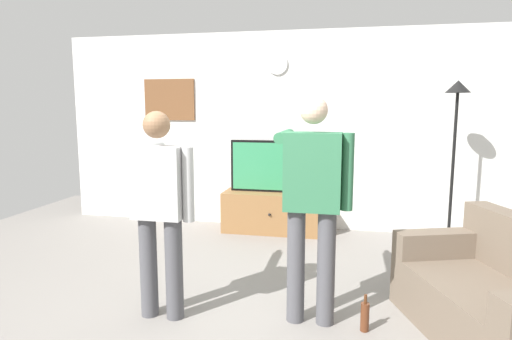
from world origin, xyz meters
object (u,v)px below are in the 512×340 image
(side_couch, at_px, (499,298))
(wall_clock, at_px, (277,64))
(tv_stand, at_px, (273,212))
(television, at_px, (274,166))
(framed_picture, at_px, (170,100))
(person_standing_nearer_lamp, at_px, (160,203))
(person_standing_nearer_couch, at_px, (312,196))
(beverage_bottle, at_px, (365,316))
(floor_lamp, at_px, (455,130))

(side_couch, bearing_deg, wall_clock, 127.47)
(tv_stand, xyz_separation_m, television, (0.00, 0.05, 0.62))
(framed_picture, relative_size, side_couch, 0.45)
(tv_stand, bearing_deg, wall_clock, 90.00)
(television, distance_m, person_standing_nearer_lamp, 2.65)
(tv_stand, bearing_deg, person_standing_nearer_lamp, -100.18)
(person_standing_nearer_couch, distance_m, beverage_bottle, 0.99)
(framed_picture, height_order, beverage_bottle, framed_picture)
(wall_clock, height_order, framed_picture, wall_clock)
(beverage_bottle, bearing_deg, television, 114.32)
(tv_stand, bearing_deg, floor_lamp, -6.77)
(person_standing_nearer_lamp, bearing_deg, tv_stand, 79.82)
(person_standing_nearer_lamp, relative_size, beverage_bottle, 5.70)
(floor_lamp, distance_m, person_standing_nearer_couch, 2.63)
(framed_picture, xyz_separation_m, person_standing_nearer_couch, (2.29, -2.70, -0.77))
(tv_stand, relative_size, wall_clock, 4.76)
(tv_stand, height_order, person_standing_nearer_couch, person_standing_nearer_couch)
(person_standing_nearer_couch, xyz_separation_m, beverage_bottle, (0.42, -0.07, -0.89))
(wall_clock, relative_size, person_standing_nearer_lamp, 0.17)
(person_standing_nearer_lamp, relative_size, side_couch, 0.99)
(beverage_bottle, bearing_deg, floor_lamp, 64.89)
(person_standing_nearer_couch, relative_size, beverage_bottle, 6.08)
(television, height_order, floor_lamp, floor_lamp)
(television, bearing_deg, person_standing_nearer_lamp, -100.00)
(wall_clock, xyz_separation_m, floor_lamp, (2.18, -0.55, -0.84))
(television, height_order, person_standing_nearer_couch, person_standing_nearer_couch)
(framed_picture, distance_m, beverage_bottle, 4.22)
(television, relative_size, framed_picture, 1.55)
(person_standing_nearer_lamp, bearing_deg, person_standing_nearer_couch, 7.51)
(television, height_order, beverage_bottle, television)
(person_standing_nearer_lamp, bearing_deg, television, 80.00)
(wall_clock, distance_m, person_standing_nearer_lamp, 3.18)
(wall_clock, height_order, beverage_bottle, wall_clock)
(tv_stand, relative_size, television, 1.14)
(person_standing_nearer_couch, height_order, beverage_bottle, person_standing_nearer_couch)
(tv_stand, relative_size, side_couch, 0.80)
(floor_lamp, distance_m, person_standing_nearer_lamp, 3.54)
(framed_picture, relative_size, person_standing_nearer_couch, 0.43)
(framed_picture, height_order, person_standing_nearer_couch, framed_picture)
(person_standing_nearer_lamp, bearing_deg, wall_clock, 80.84)
(framed_picture, distance_m, side_couch, 4.77)
(beverage_bottle, bearing_deg, framed_picture, 134.38)
(television, bearing_deg, framed_picture, 171.02)
(person_standing_nearer_lamp, bearing_deg, framed_picture, 111.29)
(tv_stand, relative_size, floor_lamp, 0.67)
(framed_picture, bearing_deg, tv_stand, -10.62)
(wall_clock, distance_m, beverage_bottle, 3.68)
(side_couch, bearing_deg, television, 130.11)
(side_couch, xyz_separation_m, beverage_bottle, (-0.93, -0.06, -0.21))
(floor_lamp, distance_m, beverage_bottle, 2.78)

